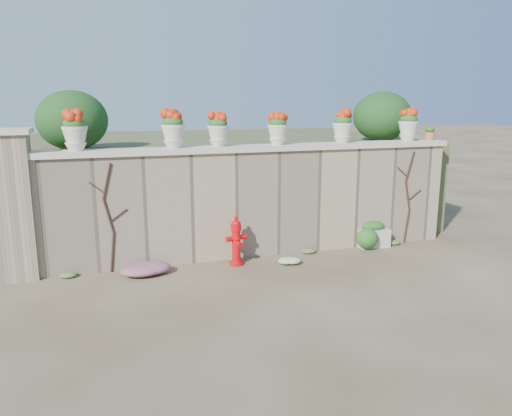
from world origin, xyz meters
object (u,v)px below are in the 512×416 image
object	(u,v)px
fire_hydrant	(236,241)
terracotta_pot	(430,134)
urn_pot_0	(75,131)
planter_box	(373,235)

from	to	relation	value
fire_hydrant	terracotta_pot	size ratio (longest dim) A/B	3.26
fire_hydrant	urn_pot_0	size ratio (longest dim) A/B	1.39
fire_hydrant	planter_box	size ratio (longest dim) A/B	1.41
planter_box	urn_pot_0	bearing A→B (deg)	179.54
terracotta_pot	fire_hydrant	bearing A→B (deg)	-173.34
planter_box	urn_pot_0	distance (m)	5.97
planter_box	terracotta_pot	distance (m)	2.43
urn_pot_0	terracotta_pot	bearing A→B (deg)	-0.00
fire_hydrant	terracotta_pot	bearing A→B (deg)	-8.50
fire_hydrant	urn_pot_0	xyz separation A→B (m)	(-2.61, 0.50, 1.97)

